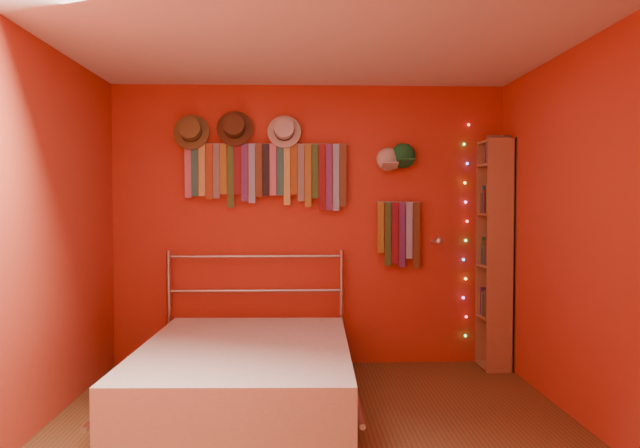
{
  "coord_description": "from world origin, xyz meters",
  "views": [
    {
      "loc": [
        -0.1,
        -3.84,
        1.46
      ],
      "look_at": [
        0.07,
        0.9,
        1.29
      ],
      "focal_mm": 35.0,
      "sensor_mm": 36.0,
      "label": 1
    }
  ],
  "objects": [
    {
      "name": "back_wall",
      "position": [
        0.0,
        1.75,
        1.25
      ],
      "size": [
        3.5,
        0.02,
        2.5
      ],
      "primitive_type": "cube",
      "color": "#A31D1A",
      "rests_on": "ground"
    },
    {
      "name": "ceiling",
      "position": [
        0.0,
        0.0,
        2.5
      ],
      "size": [
        3.5,
        3.5,
        0.02
      ],
      "primitive_type": "cube",
      "color": "white",
      "rests_on": "back_wall"
    },
    {
      "name": "fedora_white",
      "position": [
        -0.22,
        1.65,
        2.09
      ],
      "size": [
        0.3,
        0.16,
        0.29
      ],
      "rotation": [
        1.36,
        0.0,
        0.0
      ],
      "color": "beige",
      "rests_on": "back_wall"
    },
    {
      "name": "right_wall",
      "position": [
        1.75,
        0.0,
        1.25
      ],
      "size": [
        0.02,
        3.5,
        2.5
      ],
      "primitive_type": "cube",
      "color": "#A31D1A",
      "rests_on": "ground"
    },
    {
      "name": "fedora_olive",
      "position": [
        -1.04,
        1.65,
        2.08
      ],
      "size": [
        0.32,
        0.17,
        0.31
      ],
      "rotation": [
        1.36,
        0.0,
        0.0
      ],
      "color": "brown",
      "rests_on": "back_wall"
    },
    {
      "name": "cap_white",
      "position": [
        0.7,
        1.7,
        1.84
      ],
      "size": [
        0.19,
        0.24,
        0.19
      ],
      "color": "beige",
      "rests_on": "back_wall"
    },
    {
      "name": "left_wall",
      "position": [
        -1.75,
        0.0,
        1.25
      ],
      "size": [
        0.02,
        3.5,
        2.5
      ],
      "primitive_type": "cube",
      "color": "#A31D1A",
      "rests_on": "ground"
    },
    {
      "name": "bookshelf",
      "position": [
        1.66,
        1.53,
        1.02
      ],
      "size": [
        0.25,
        0.34,
        2.0
      ],
      "color": "#A96E4C",
      "rests_on": "ground"
    },
    {
      "name": "tie_rack",
      "position": [
        -0.36,
        1.69,
        1.73
      ],
      "size": [
        1.45,
        0.03,
        0.6
      ],
      "color": "#ADADB2",
      "rests_on": "back_wall"
    },
    {
      "name": "small_tie_rack",
      "position": [
        0.8,
        1.68,
        1.2
      ],
      "size": [
        0.4,
        0.03,
        0.6
      ],
      "color": "#ADADB2",
      "rests_on": "back_wall"
    },
    {
      "name": "fairy_lights",
      "position": [
        1.41,
        1.71,
        1.2
      ],
      "size": [
        0.06,
        0.02,
        1.93
      ],
      "color": "#FF3333",
      "rests_on": "back_wall"
    },
    {
      "name": "fedora_brown",
      "position": [
        -0.66,
        1.65,
        2.12
      ],
      "size": [
        0.32,
        0.17,
        0.32
      ],
      "rotation": [
        1.36,
        0.0,
        0.0
      ],
      "color": "#4B2F1B",
      "rests_on": "back_wall"
    },
    {
      "name": "ground",
      "position": [
        0.0,
        0.0,
        0.0
      ],
      "size": [
        3.5,
        3.5,
        0.0
      ],
      "primitive_type": "plane",
      "color": "brown",
      "rests_on": "ground"
    },
    {
      "name": "bed",
      "position": [
        -0.48,
        0.57,
        0.24
      ],
      "size": [
        1.62,
        2.16,
        1.03
      ],
      "rotation": [
        0.0,
        0.0,
        -0.03
      ],
      "color": "#ADADB2",
      "rests_on": "ground"
    },
    {
      "name": "cap_green",
      "position": [
        0.83,
        1.7,
        1.87
      ],
      "size": [
        0.2,
        0.25,
        0.2
      ],
      "color": "#197035",
      "rests_on": "back_wall"
    },
    {
      "name": "reading_lamp",
      "position": [
        1.12,
        1.53,
        1.12
      ],
      "size": [
        0.07,
        0.29,
        0.09
      ],
      "color": "#ADADB2",
      "rests_on": "back_wall"
    }
  ]
}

